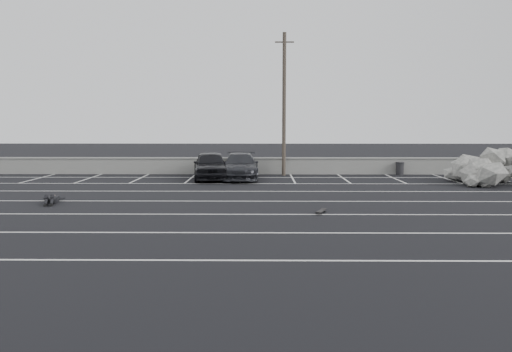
{
  "coord_description": "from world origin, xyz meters",
  "views": [
    {
      "loc": [
        -0.86,
        -17.62,
        3.29
      ],
      "look_at": [
        -1.07,
        3.58,
        1.0
      ],
      "focal_mm": 35.0,
      "sensor_mm": 36.0,
      "label": 1
    }
  ],
  "objects_px": {
    "car_right": "(240,166)",
    "riprap_pile": "(493,172)",
    "person": "(53,197)",
    "trash_bin": "(400,168)",
    "car_left": "(210,165)",
    "skateboard": "(321,211)",
    "utility_pole": "(284,104)"
  },
  "relations": [
    {
      "from": "car_left",
      "to": "skateboard",
      "type": "xyz_separation_m",
      "value": [
        5.09,
        -10.76,
        -0.74
      ]
    },
    {
      "from": "trash_bin",
      "to": "riprap_pile",
      "type": "bearing_deg",
      "value": -51.36
    },
    {
      "from": "car_right",
      "to": "riprap_pile",
      "type": "xyz_separation_m",
      "value": [
        13.57,
        -2.37,
        -0.1
      ]
    },
    {
      "from": "car_right",
      "to": "utility_pole",
      "type": "xyz_separation_m",
      "value": [
        2.62,
        1.93,
        3.66
      ]
    },
    {
      "from": "riprap_pile",
      "to": "skateboard",
      "type": "relative_size",
      "value": 8.56
    },
    {
      "from": "car_right",
      "to": "person",
      "type": "height_order",
      "value": "car_right"
    },
    {
      "from": "utility_pole",
      "to": "skateboard",
      "type": "height_order",
      "value": "utility_pole"
    },
    {
      "from": "riprap_pile",
      "to": "person",
      "type": "distance_m",
      "value": 21.88
    },
    {
      "from": "trash_bin",
      "to": "person",
      "type": "distance_m",
      "value": 20.4
    },
    {
      "from": "car_right",
      "to": "utility_pole",
      "type": "relative_size",
      "value": 0.59
    },
    {
      "from": "car_right",
      "to": "utility_pole",
      "type": "bearing_deg",
      "value": 35.38
    },
    {
      "from": "car_left",
      "to": "trash_bin",
      "type": "relative_size",
      "value": 5.88
    },
    {
      "from": "car_right",
      "to": "riprap_pile",
      "type": "distance_m",
      "value": 13.77
    },
    {
      "from": "utility_pole",
      "to": "person",
      "type": "distance_m",
      "value": 15.11
    },
    {
      "from": "trash_bin",
      "to": "riprap_pile",
      "type": "xyz_separation_m",
      "value": [
        3.68,
        -4.6,
        0.24
      ]
    },
    {
      "from": "car_right",
      "to": "trash_bin",
      "type": "height_order",
      "value": "car_right"
    },
    {
      "from": "car_right",
      "to": "person",
      "type": "xyz_separation_m",
      "value": [
        -7.41,
        -8.57,
        -0.52
      ]
    },
    {
      "from": "car_right",
      "to": "person",
      "type": "bearing_deg",
      "value": -131.87
    },
    {
      "from": "car_left",
      "to": "person",
      "type": "xyz_separation_m",
      "value": [
        -5.7,
        -8.32,
        -0.59
      ]
    },
    {
      "from": "skateboard",
      "to": "trash_bin",
      "type": "bearing_deg",
      "value": 86.64
    },
    {
      "from": "trash_bin",
      "to": "skateboard",
      "type": "bearing_deg",
      "value": -116.19
    },
    {
      "from": "skateboard",
      "to": "car_left",
      "type": "bearing_deg",
      "value": 138.16
    },
    {
      "from": "trash_bin",
      "to": "person",
      "type": "xyz_separation_m",
      "value": [
        -17.31,
        -10.8,
        -0.19
      ]
    },
    {
      "from": "utility_pole",
      "to": "skateboard",
      "type": "relative_size",
      "value": 11.46
    },
    {
      "from": "trash_bin",
      "to": "car_left",
      "type": "bearing_deg",
      "value": -167.96
    },
    {
      "from": "car_left",
      "to": "car_right",
      "type": "relative_size",
      "value": 0.93
    },
    {
      "from": "utility_pole",
      "to": "person",
      "type": "height_order",
      "value": "utility_pole"
    },
    {
      "from": "car_left",
      "to": "person",
      "type": "bearing_deg",
      "value": -132.04
    },
    {
      "from": "person",
      "to": "car_left",
      "type": "bearing_deg",
      "value": 41.98
    },
    {
      "from": "car_left",
      "to": "utility_pole",
      "type": "relative_size",
      "value": 0.55
    },
    {
      "from": "car_right",
      "to": "riprap_pile",
      "type": "bearing_deg",
      "value": -10.92
    },
    {
      "from": "utility_pole",
      "to": "skateboard",
      "type": "bearing_deg",
      "value": -86.62
    }
  ]
}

